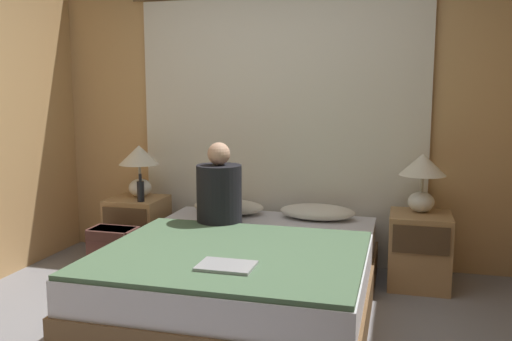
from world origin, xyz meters
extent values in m
cube|color=tan|center=(0.00, 1.79, 1.25)|extent=(4.09, 0.06, 2.50)
cube|color=silver|center=(0.00, 1.73, 1.11)|extent=(2.43, 0.02, 2.22)
cube|color=brown|center=(0.00, 0.67, 0.12)|extent=(1.69, 2.02, 0.23)
cube|color=silver|center=(0.00, 0.67, 0.34)|extent=(1.65, 1.98, 0.21)
cube|color=#A87F51|center=(-1.15, 1.37, 0.28)|extent=(0.44, 0.44, 0.55)
cube|color=#4C3823|center=(-1.15, 1.15, 0.41)|extent=(0.39, 0.02, 0.20)
cube|color=#A87F51|center=(1.15, 1.37, 0.28)|extent=(0.44, 0.44, 0.55)
cube|color=#4C3823|center=(1.15, 1.15, 0.41)|extent=(0.39, 0.02, 0.20)
ellipsoid|color=silver|center=(-1.15, 1.44, 0.63)|extent=(0.19, 0.19, 0.15)
cylinder|color=#B2A893|center=(-1.15, 1.44, 0.77)|extent=(0.02, 0.02, 0.12)
cone|color=silver|center=(-1.15, 1.44, 0.92)|extent=(0.34, 0.34, 0.16)
ellipsoid|color=silver|center=(1.15, 1.44, 0.63)|extent=(0.19, 0.19, 0.15)
cylinder|color=#B2A893|center=(1.15, 1.44, 0.77)|extent=(0.02, 0.02, 0.12)
cone|color=silver|center=(1.15, 1.44, 0.92)|extent=(0.34, 0.34, 0.16)
ellipsoid|color=silver|center=(-0.37, 1.47, 0.50)|extent=(0.60, 0.33, 0.12)
ellipsoid|color=silver|center=(0.37, 1.47, 0.50)|extent=(0.60, 0.33, 0.12)
cube|color=#4C6B4C|center=(0.00, 0.38, 0.46)|extent=(1.63, 1.38, 0.03)
cylinder|color=black|center=(-0.32, 1.11, 0.67)|extent=(0.34, 0.34, 0.46)
sphere|color=tan|center=(-0.32, 1.11, 0.99)|extent=(0.17, 0.17, 0.17)
cylinder|color=black|center=(-1.05, 1.25, 0.64)|extent=(0.06, 0.06, 0.17)
cylinder|color=black|center=(-1.05, 1.25, 0.75)|extent=(0.02, 0.02, 0.06)
cube|color=#9EA0A5|center=(0.07, 0.07, 0.48)|extent=(0.32, 0.23, 0.02)
cube|color=brown|center=(-1.15, 0.95, 0.20)|extent=(0.36, 0.21, 0.40)
cube|color=#452824|center=(-1.15, 0.93, 0.36)|extent=(0.32, 0.22, 0.08)
camera|label=1|loc=(0.99, -2.71, 1.46)|focal=38.00mm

